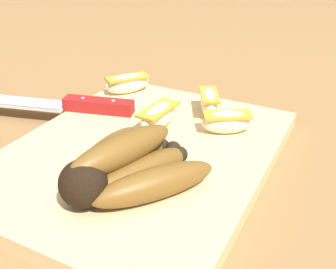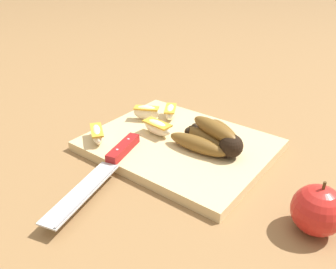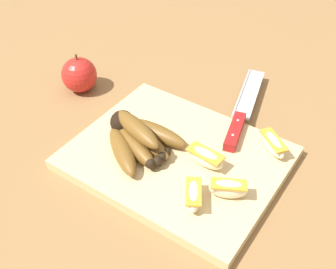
% 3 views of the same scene
% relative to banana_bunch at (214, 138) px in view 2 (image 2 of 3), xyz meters
% --- Properties ---
extents(ground_plane, '(6.00, 6.00, 0.00)m').
position_rel_banana_bunch_xyz_m(ground_plane, '(-0.06, -0.01, -0.04)').
color(ground_plane, olive).
extents(cutting_board, '(0.37, 0.29, 0.02)m').
position_rel_banana_bunch_xyz_m(cutting_board, '(-0.07, -0.02, -0.03)').
color(cutting_board, '#DBBC84').
rests_on(cutting_board, ground_plane).
extents(banana_bunch, '(0.15, 0.14, 0.06)m').
position_rel_banana_bunch_xyz_m(banana_bunch, '(0.00, 0.00, 0.00)').
color(banana_bunch, black).
rests_on(banana_bunch, cutting_board).
extents(chefs_knife, '(0.10, 0.28, 0.02)m').
position_rel_banana_bunch_xyz_m(chefs_knife, '(-0.12, -0.17, -0.01)').
color(chefs_knife, silver).
rests_on(chefs_knife, cutting_board).
extents(apple_wedge_near, '(0.07, 0.06, 0.03)m').
position_rel_banana_bunch_xyz_m(apple_wedge_near, '(-0.21, -0.13, -0.00)').
color(apple_wedge_near, '#F4E5C1').
rests_on(apple_wedge_near, cutting_board).
extents(apple_wedge_middle, '(0.07, 0.03, 0.03)m').
position_rel_banana_bunch_xyz_m(apple_wedge_middle, '(-0.12, -0.03, -0.00)').
color(apple_wedge_middle, '#F4E5C1').
rests_on(apple_wedge_middle, cutting_board).
extents(apple_wedge_far, '(0.07, 0.05, 0.04)m').
position_rel_banana_bunch_xyz_m(apple_wedge_far, '(-0.19, 0.01, -0.00)').
color(apple_wedge_far, '#F4E5C1').
rests_on(apple_wedge_far, cutting_board).
extents(apple_wedge_extra, '(0.05, 0.07, 0.03)m').
position_rel_banana_bunch_xyz_m(apple_wedge_extra, '(-0.15, 0.06, -0.00)').
color(apple_wedge_extra, '#F4E5C1').
rests_on(apple_wedge_extra, cutting_board).
extents(whole_apple, '(0.08, 0.08, 0.09)m').
position_rel_banana_bunch_xyz_m(whole_apple, '(0.23, -0.09, -0.00)').
color(whole_apple, red).
rests_on(whole_apple, ground_plane).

